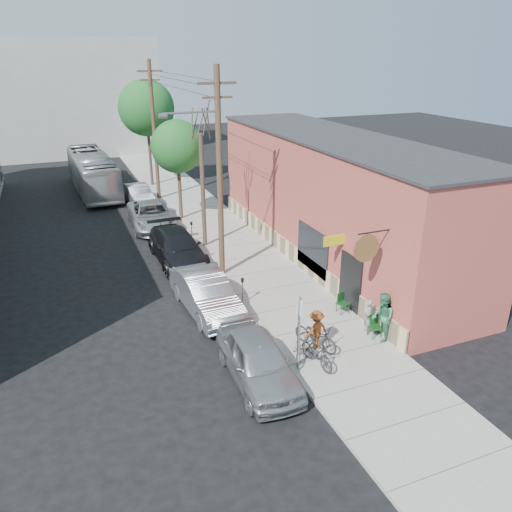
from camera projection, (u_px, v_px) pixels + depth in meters
name	position (u px, v px, depth m)	size (l,w,h in m)	color
ground	(202.00, 328.00, 20.75)	(120.00, 120.00, 0.00)	black
sidewalk	(217.00, 231.00, 31.62)	(4.50, 58.00, 0.15)	#A19E95
cafe_building	(333.00, 198.00, 26.91)	(6.60, 20.20, 6.61)	#AF4A41
end_cap_building	(71.00, 97.00, 53.69)	(18.00, 8.00, 12.00)	#ADADA8
sign_post	(299.00, 326.00, 17.31)	(0.07, 0.45, 2.80)	slate
parking_meter_near	(243.00, 287.00, 22.12)	(0.14, 0.14, 1.24)	slate
parking_meter_far	(192.00, 228.00, 29.35)	(0.14, 0.14, 1.24)	slate
utility_pole_near	(218.00, 172.00, 23.43)	(3.57, 0.28, 10.00)	#503A28
utility_pole_far	(154.00, 129.00, 36.49)	(1.80, 0.28, 10.00)	#503A28
tree_bare	(203.00, 191.00, 27.94)	(0.24, 0.24, 6.43)	#44392C
tree_leafy_mid	(177.00, 147.00, 32.06)	(3.40, 3.40, 6.52)	#44392C
tree_leafy_far	(146.00, 108.00, 39.94)	(4.48, 4.48, 8.51)	#44392C
patio_chair_a	(343.00, 303.00, 21.49)	(0.50, 0.50, 0.88)	#113F17
patio_chair_b	(375.00, 327.00, 19.67)	(0.50, 0.50, 0.88)	#113F17
patron_grey	(368.00, 317.00, 19.82)	(0.54, 0.35, 1.47)	gray
patron_green	(383.00, 317.00, 19.27)	(0.96, 0.75, 1.97)	#338055
cyclist	(316.00, 329.00, 18.82)	(1.01, 0.58, 1.56)	brown
cyclist_bike	(316.00, 335.00, 18.92)	(0.69, 1.97, 1.03)	black
parked_bike_a	(317.00, 353.00, 17.83)	(0.50, 1.76, 1.06)	black
parked_bike_b	(299.00, 350.00, 18.21)	(0.54, 1.54, 0.81)	slate
car_0	(258.00, 360.00, 17.14)	(1.94, 4.82, 1.64)	#9EA2A5
car_1	(206.00, 294.00, 21.76)	(1.80, 5.16, 1.70)	gray
car_2	(177.00, 247.00, 26.93)	(2.34, 5.77, 1.67)	black
car_3	(152.00, 215.00, 32.27)	(2.67, 5.79, 1.61)	#9FA3A6
car_4	(138.00, 195.00, 37.15)	(1.55, 4.46, 1.47)	#929299
bus	(93.00, 173.00, 40.09)	(2.67, 11.40, 3.17)	silver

